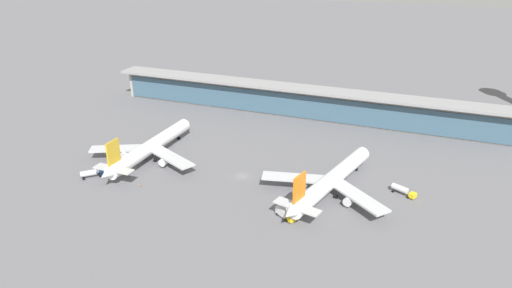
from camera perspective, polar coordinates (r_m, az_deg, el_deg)
The scene contains 12 objects.
ground_plane at distance 170.24m, azimuth -1.72°, elevation -3.97°, with size 1200.00×1200.00×0.00m, color slate.
airliner_left_stand at distance 186.11m, azimuth -12.90°, elevation -0.40°, with size 46.55×60.35×16.11m.
airliner_centre_stand at distance 158.20m, azimuth 9.17°, elevation -4.45°, with size 45.33×59.89×16.11m.
service_truck_near_nose_yellow at distance 145.05m, azimuth 3.52°, elevation -8.44°, with size 7.42×5.79×3.10m.
service_truck_under_wing_yellow at distance 165.02m, azimuth 17.58°, elevation -5.41°, with size 8.74×5.68×2.95m.
service_truck_mid_apron_blue at distance 178.81m, azimuth -19.54°, elevation -3.40°, with size 7.66×7.68×2.95m.
terminal_building at distance 228.98m, azimuth 5.35°, elevation 5.32°, with size 197.68×12.80×15.20m.
safety_cone_alpha at distance 178.88m, azimuth -20.33°, elevation -4.00°, with size 0.62×0.62×0.70m.
safety_cone_bravo at distance 178.98m, azimuth -17.33°, elevation -3.56°, with size 0.62×0.62×0.70m.
safety_cone_charlie at distance 175.97m, azimuth -17.03°, elevation -3.99°, with size 0.62×0.62×0.70m.
safety_cone_delta at distance 176.32m, azimuth -16.74°, elevation -3.90°, with size 0.62×0.62×0.70m.
safety_cone_echo at distance 168.27m, azimuth -14.01°, elevation -4.94°, with size 0.62×0.62×0.70m.
Camera 1 is at (61.12, -138.69, 77.52)m, focal length 32.57 mm.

